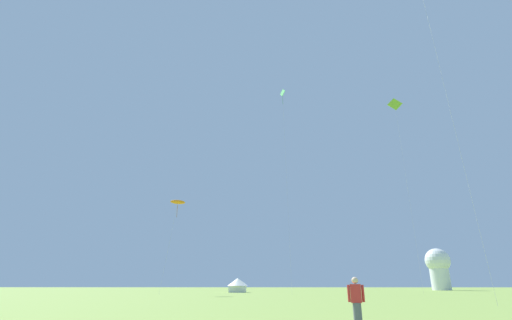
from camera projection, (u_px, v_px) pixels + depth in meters
The scene contains 6 objects.
kite_orange_parafoil at pixel (178, 202), 59.77m from camera, with size 2.81×2.49×14.92m.
kite_green_diamond at pixel (283, 102), 67.95m from camera, with size 1.03×1.56×37.05m.
kite_lime_diamond at pixel (395, 106), 68.49m from camera, with size 2.80×2.18×35.52m.
person_spectator at pixel (357, 304), 12.09m from camera, with size 0.57×0.30×1.73m.
festival_tent_center at pixel (238, 284), 70.35m from camera, with size 4.08×4.08×2.65m.
observatory_dome at pixel (438, 267), 96.59m from camera, with size 6.40×6.40×10.80m.
Camera 1 is at (1.23, -5.55, 1.49)m, focal length 25.18 mm.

